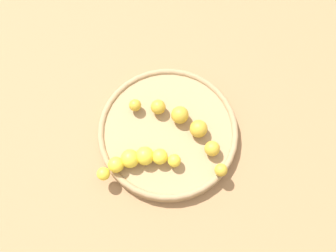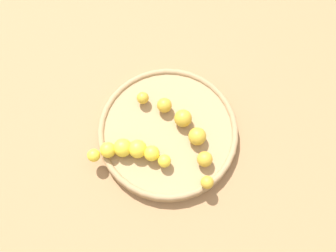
{
  "view_description": "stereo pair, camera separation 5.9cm",
  "coord_description": "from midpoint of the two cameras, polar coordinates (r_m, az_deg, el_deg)",
  "views": [
    {
      "loc": [
        -0.19,
        -0.1,
        0.59
      ],
      "look_at": [
        0.0,
        0.0,
        0.04
      ],
      "focal_mm": 41.13,
      "sensor_mm": 36.0,
      "label": 1
    },
    {
      "loc": [
        -0.16,
        -0.15,
        0.59
      ],
      "look_at": [
        0.0,
        0.0,
        0.04
      ],
      "focal_mm": 41.13,
      "sensor_mm": 36.0,
      "label": 2
    }
  ],
  "objects": [
    {
      "name": "ground_plane",
      "position": [
        0.63,
        2.66,
        -1.61
      ],
      "size": [
        2.4,
        2.4,
        0.0
      ],
      "primitive_type": "plane",
      "color": "#936D47"
    },
    {
      "name": "banana_yellow",
      "position": [
        0.58,
        -2.84,
        -4.1
      ],
      "size": [
        0.09,
        0.1,
        0.03
      ],
      "rotation": [
        0.0,
        0.0,
        0.67
      ],
      "color": "yellow",
      "rests_on": "fruit_bowl"
    },
    {
      "name": "banana_spotted",
      "position": [
        0.6,
        5.4,
        -1.0
      ],
      "size": [
        0.08,
        0.18,
        0.03
      ],
      "rotation": [
        0.0,
        0.0,
        6.08
      ],
      "color": "gold",
      "rests_on": "fruit_bowl"
    },
    {
      "name": "fruit_bowl",
      "position": [
        0.62,
        2.71,
        -1.22
      ],
      "size": [
        0.22,
        0.22,
        0.02
      ],
      "color": "#A08259",
      "rests_on": "ground_plane"
    }
  ]
}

